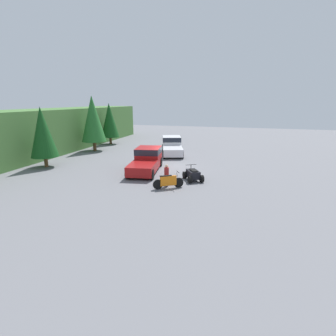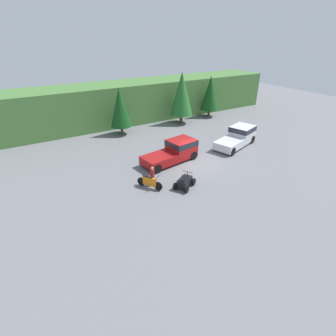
{
  "view_description": "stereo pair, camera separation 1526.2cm",
  "coord_description": "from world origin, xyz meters",
  "px_view_note": "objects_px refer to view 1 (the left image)",
  "views": [
    {
      "loc": [
        -22.96,
        -6.65,
        6.09
      ],
      "look_at": [
        -3.86,
        -1.14,
        0.95
      ],
      "focal_mm": 28.0,
      "sensor_mm": 36.0,
      "label": 1
    },
    {
      "loc": [
        -13.73,
        -17.78,
        10.99
      ],
      "look_at": [
        -3.86,
        -1.14,
        0.95
      ],
      "focal_mm": 28.0,
      "sensor_mm": 36.0,
      "label": 2
    }
  ],
  "objects_px": {
    "pickup_truck_red": "(147,159)",
    "rider_person": "(167,175)",
    "dirt_bike": "(168,182)",
    "pickup_truck_second": "(172,145)",
    "quad_atv": "(193,175)"
  },
  "relations": [
    {
      "from": "pickup_truck_second",
      "to": "quad_atv",
      "type": "xyz_separation_m",
      "value": [
        -9.95,
        -4.43,
        -0.56
      ]
    },
    {
      "from": "dirt_bike",
      "to": "pickup_truck_second",
      "type": "bearing_deg",
      "value": 71.84
    },
    {
      "from": "pickup_truck_second",
      "to": "quad_atv",
      "type": "height_order",
      "value": "pickup_truck_second"
    },
    {
      "from": "pickup_truck_red",
      "to": "pickup_truck_second",
      "type": "height_order",
      "value": "same"
    },
    {
      "from": "pickup_truck_red",
      "to": "rider_person",
      "type": "distance_m",
      "value": 4.98
    },
    {
      "from": "quad_atv",
      "to": "rider_person",
      "type": "relative_size",
      "value": 1.34
    },
    {
      "from": "pickup_truck_red",
      "to": "dirt_bike",
      "type": "bearing_deg",
      "value": -151.93
    },
    {
      "from": "pickup_truck_second",
      "to": "rider_person",
      "type": "relative_size",
      "value": 3.61
    },
    {
      "from": "dirt_bike",
      "to": "quad_atv",
      "type": "relative_size",
      "value": 0.89
    },
    {
      "from": "pickup_truck_second",
      "to": "dirt_bike",
      "type": "distance_m",
      "value": 12.76
    },
    {
      "from": "pickup_truck_second",
      "to": "quad_atv",
      "type": "relative_size",
      "value": 2.69
    },
    {
      "from": "pickup_truck_second",
      "to": "dirt_bike",
      "type": "relative_size",
      "value": 3.04
    },
    {
      "from": "pickup_truck_second",
      "to": "rider_person",
      "type": "bearing_deg",
      "value": 175.33
    },
    {
      "from": "dirt_bike",
      "to": "rider_person",
      "type": "distance_m",
      "value": 0.6
    },
    {
      "from": "pickup_truck_red",
      "to": "dirt_bike",
      "type": "height_order",
      "value": "pickup_truck_red"
    }
  ]
}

